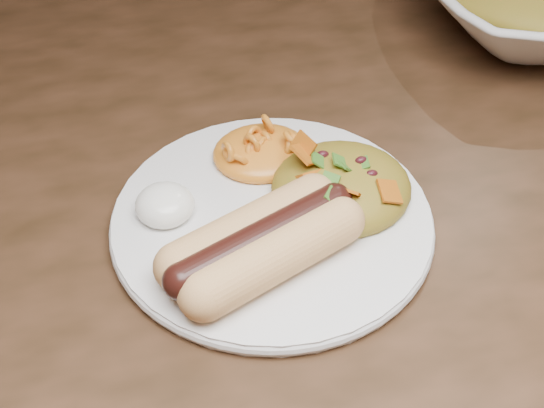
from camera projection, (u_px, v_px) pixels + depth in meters
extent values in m
cube|color=#4A2D1C|center=(269.00, 131.00, 0.63)|extent=(1.60, 0.90, 0.04)
cylinder|color=silver|center=(272.00, 221.00, 0.52)|extent=(0.29, 0.29, 0.01)
cylinder|color=#F7B67E|center=(268.00, 262.00, 0.46)|extent=(0.11, 0.07, 0.03)
cylinder|color=#F7B67E|center=(256.00, 226.00, 0.48)|extent=(0.11, 0.07, 0.03)
cylinder|color=black|center=(262.00, 239.00, 0.47)|extent=(0.12, 0.07, 0.02)
ellipsoid|color=gold|center=(261.00, 142.00, 0.55)|extent=(0.09, 0.09, 0.03)
ellipsoid|color=white|center=(164.00, 200.00, 0.51)|extent=(0.05, 0.05, 0.02)
ellipsoid|color=#C65924|center=(342.00, 181.00, 0.52)|extent=(0.10, 0.09, 0.04)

